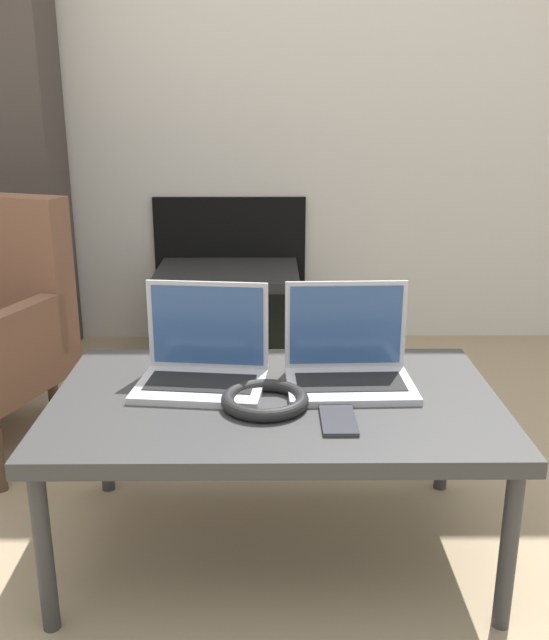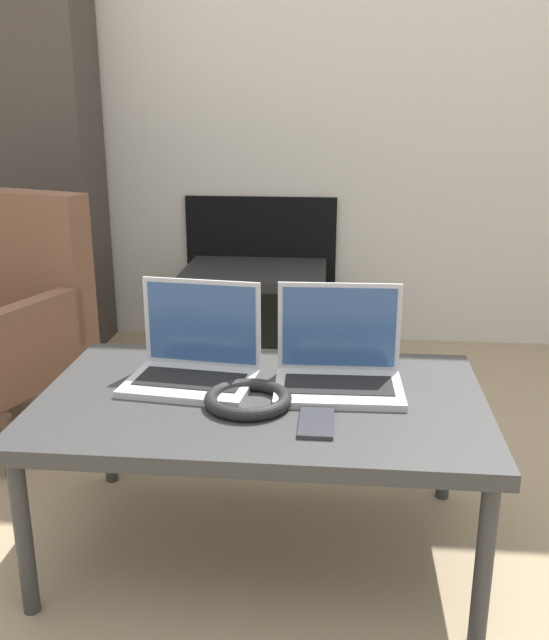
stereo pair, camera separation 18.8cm
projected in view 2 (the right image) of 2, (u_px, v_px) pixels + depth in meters
wall_back at (306, 36)px, 2.91m from camera, size 7.00×0.08×2.60m
table at (262, 409)px, 1.63m from camera, size 1.01×0.63×0.40m
laptop_left at (195, 359)px, 1.70m from camera, size 0.32×0.24×0.23m
laptop_right at (339, 364)px, 1.67m from camera, size 0.30×0.22×0.23m
headphones at (248, 399)px, 1.57m from camera, size 0.19×0.19×0.03m
phone at (316, 422)px, 1.48m from camera, size 0.07×0.14×0.01m
tv at (255, 312)px, 2.98m from camera, size 0.58×0.47×0.37m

